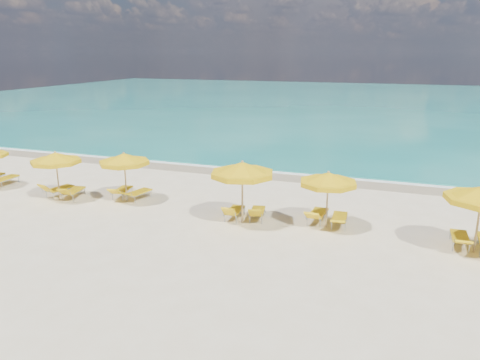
% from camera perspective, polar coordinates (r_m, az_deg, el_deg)
% --- Properties ---
extents(ground_plane, '(120.00, 120.00, 0.00)m').
position_cam_1_polar(ground_plane, '(19.77, -1.48, -4.44)').
color(ground_plane, beige).
extents(ocean, '(120.00, 80.00, 0.30)m').
position_cam_1_polar(ocean, '(66.01, 13.98, 9.12)').
color(ocean, '#15776D').
rests_on(ocean, ground).
extents(wet_sand_band, '(120.00, 2.60, 0.01)m').
position_cam_1_polar(wet_sand_band, '(26.49, 4.33, 0.69)').
color(wet_sand_band, tan).
rests_on(wet_sand_band, ground).
extents(foam_line, '(120.00, 1.20, 0.03)m').
position_cam_1_polar(foam_line, '(27.24, 4.78, 1.09)').
color(foam_line, white).
rests_on(foam_line, ground).
extents(whitecap_near, '(14.00, 0.36, 0.05)m').
position_cam_1_polar(whitecap_near, '(37.23, -0.61, 5.02)').
color(whitecap_near, white).
rests_on(whitecap_near, ground).
extents(whitecap_far, '(18.00, 0.30, 0.05)m').
position_cam_1_polar(whitecap_far, '(41.88, 21.30, 5.13)').
color(whitecap_far, white).
rests_on(whitecap_far, ground).
extents(umbrella_1, '(2.82, 2.82, 2.31)m').
position_cam_1_polar(umbrella_1, '(23.11, -21.56, 2.47)').
color(umbrella_1, tan).
rests_on(umbrella_1, ground).
extents(umbrella_2, '(3.05, 3.05, 2.32)m').
position_cam_1_polar(umbrella_2, '(21.88, -13.94, 2.46)').
color(umbrella_2, tan).
rests_on(umbrella_2, ground).
extents(umbrella_3, '(2.86, 2.86, 2.60)m').
position_cam_1_polar(umbrella_3, '(18.38, 0.29, 1.24)').
color(umbrella_3, tan).
rests_on(umbrella_3, ground).
extents(umbrella_4, '(2.65, 2.65, 2.29)m').
position_cam_1_polar(umbrella_4, '(18.32, 10.70, 0.08)').
color(umbrella_4, tan).
rests_on(umbrella_4, ground).
extents(lounger_0_right, '(0.61, 1.73, 0.78)m').
position_cam_1_polar(lounger_0_right, '(27.18, -26.67, -0.10)').
color(lounger_0_right, '#A5A8AD').
rests_on(lounger_0_right, ground).
extents(lounger_1_left, '(0.90, 1.77, 0.81)m').
position_cam_1_polar(lounger_1_left, '(24.08, -21.17, -1.31)').
color(lounger_1_left, '#A5A8AD').
rests_on(lounger_1_left, ground).
extents(lounger_1_right, '(0.82, 1.75, 0.75)m').
position_cam_1_polar(lounger_1_right, '(23.51, -19.62, -1.58)').
color(lounger_1_right, '#A5A8AD').
rests_on(lounger_1_right, ground).
extents(lounger_2_left, '(0.84, 1.79, 0.71)m').
position_cam_1_polar(lounger_2_left, '(22.95, -14.17, -1.54)').
color(lounger_2_left, '#A5A8AD').
rests_on(lounger_2_left, ground).
extents(lounger_2_right, '(0.88, 1.80, 0.62)m').
position_cam_1_polar(lounger_2_right, '(22.44, -12.27, -1.83)').
color(lounger_2_right, '#A5A8AD').
rests_on(lounger_2_right, ground).
extents(lounger_3_left, '(0.64, 1.65, 0.79)m').
position_cam_1_polar(lounger_3_left, '(19.43, -0.69, -4.15)').
color(lounger_3_left, '#A5A8AD').
rests_on(lounger_3_left, ground).
extents(lounger_3_right, '(0.84, 1.70, 0.76)m').
position_cam_1_polar(lounger_3_right, '(19.36, 2.12, -4.24)').
color(lounger_3_right, '#A5A8AD').
rests_on(lounger_3_right, ground).
extents(lounger_4_left, '(0.71, 1.85, 0.78)m').
position_cam_1_polar(lounger_4_left, '(19.26, 9.40, -4.50)').
color(lounger_4_left, '#A5A8AD').
rests_on(lounger_4_left, ground).
extents(lounger_4_right, '(0.69, 1.82, 0.64)m').
position_cam_1_polar(lounger_4_right, '(19.02, 12.01, -4.94)').
color(lounger_4_right, '#A5A8AD').
rests_on(lounger_4_right, ground).
extents(lounger_5_left, '(0.61, 1.80, 0.66)m').
position_cam_1_polar(lounger_5_left, '(18.46, 25.20, -6.76)').
color(lounger_5_left, '#A5A8AD').
rests_on(lounger_5_left, ground).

